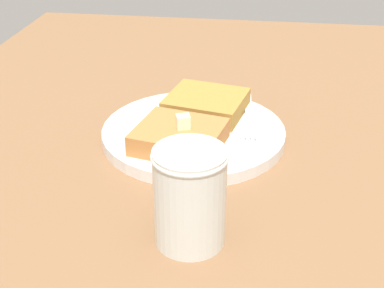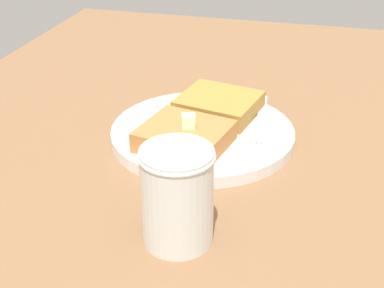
% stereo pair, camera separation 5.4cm
% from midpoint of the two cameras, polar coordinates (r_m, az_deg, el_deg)
% --- Properties ---
extents(table_surface, '(1.00, 1.00, 0.02)m').
position_cam_midpoint_polar(table_surface, '(0.66, 13.09, -0.86)').
color(table_surface, '#865F3F').
rests_on(table_surface, ground).
extents(plate, '(0.22, 0.22, 0.01)m').
position_cam_midpoint_polar(plate, '(0.64, 3.55, 1.14)').
color(plate, silver).
rests_on(plate, table_surface).
extents(toast_slice_left, '(0.10, 0.11, 0.02)m').
position_cam_midpoint_polar(toast_slice_left, '(0.60, 1.82, 0.77)').
color(toast_slice_left, '#BE793E').
rests_on(toast_slice_left, plate).
extents(toast_slice_middle, '(0.10, 0.11, 0.02)m').
position_cam_midpoint_polar(toast_slice_middle, '(0.67, 5.18, 4.12)').
color(toast_slice_middle, '#B08338').
rests_on(toast_slice_middle, plate).
extents(butter_pat_primary, '(0.02, 0.02, 0.01)m').
position_cam_midpoint_polar(butter_pat_primary, '(0.59, 2.27, 2.37)').
color(butter_pat_primary, '#F5EDC6').
rests_on(butter_pat_primary, toast_slice_left).
extents(fork, '(0.16, 0.03, 0.00)m').
position_cam_midpoint_polar(fork, '(0.64, 9.57, 1.64)').
color(fork, silver).
rests_on(fork, plate).
extents(syrup_jar, '(0.07, 0.07, 0.09)m').
position_cam_midpoint_polar(syrup_jar, '(0.46, 1.79, -5.89)').
color(syrup_jar, '#562708').
rests_on(syrup_jar, table_surface).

